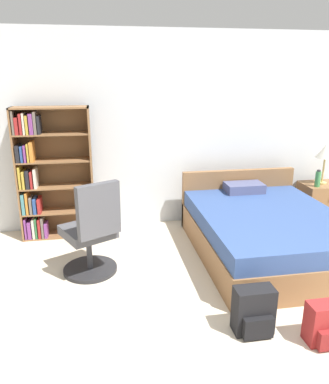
{
  "coord_description": "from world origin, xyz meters",
  "views": [
    {
      "loc": [
        -1.13,
        -1.77,
        2.04
      ],
      "look_at": [
        -0.48,
        1.98,
        0.84
      ],
      "focal_mm": 35.0,
      "sensor_mm": 36.0,
      "label": 1
    }
  ],
  "objects_px": {
    "bed": "(265,231)",
    "bookshelf": "(46,174)",
    "nightstand": "(319,202)",
    "table_lamp": "(326,152)",
    "office_chair": "(92,234)",
    "backpack_black": "(254,312)",
    "water_bottle": "(318,179)",
    "backpack_red": "(325,324)"
  },
  "relations": [
    {
      "from": "bed",
      "to": "office_chair",
      "type": "bearing_deg",
      "value": -174.85
    },
    {
      "from": "nightstand",
      "to": "backpack_red",
      "type": "relative_size",
      "value": 1.6
    },
    {
      "from": "bookshelf",
      "to": "backpack_black",
      "type": "bearing_deg",
      "value": -50.86
    },
    {
      "from": "bed",
      "to": "water_bottle",
      "type": "bearing_deg",
      "value": 34.58
    },
    {
      "from": "water_bottle",
      "to": "bookshelf",
      "type": "bearing_deg",
      "value": 176.8
    },
    {
      "from": "bookshelf",
      "to": "water_bottle",
      "type": "relative_size",
      "value": 6.97
    },
    {
      "from": "nightstand",
      "to": "backpack_black",
      "type": "bearing_deg",
      "value": -130.99
    },
    {
      "from": "bookshelf",
      "to": "water_bottle",
      "type": "distance_m",
      "value": 3.64
    },
    {
      "from": "office_chair",
      "to": "backpack_red",
      "type": "relative_size",
      "value": 3.07
    },
    {
      "from": "backpack_black",
      "to": "nightstand",
      "type": "bearing_deg",
      "value": 49.01
    },
    {
      "from": "bookshelf",
      "to": "table_lamp",
      "type": "relative_size",
      "value": 2.96
    },
    {
      "from": "bookshelf",
      "to": "office_chair",
      "type": "xyz_separation_m",
      "value": [
        0.56,
        -1.12,
        -0.38
      ]
    },
    {
      "from": "nightstand",
      "to": "bookshelf",
      "type": "bearing_deg",
      "value": 178.62
    },
    {
      "from": "nightstand",
      "to": "table_lamp",
      "type": "xyz_separation_m",
      "value": [
        0.01,
        0.02,
        0.73
      ]
    },
    {
      "from": "bookshelf",
      "to": "nightstand",
      "type": "relative_size",
      "value": 3.04
    },
    {
      "from": "nightstand",
      "to": "backpack_red",
      "type": "bearing_deg",
      "value": -120.18
    },
    {
      "from": "backpack_red",
      "to": "backpack_black",
      "type": "xyz_separation_m",
      "value": [
        -0.5,
        0.22,
        0.03
      ]
    },
    {
      "from": "bed",
      "to": "table_lamp",
      "type": "bearing_deg",
      "value": 35.36
    },
    {
      "from": "bookshelf",
      "to": "bed",
      "type": "height_order",
      "value": "bookshelf"
    },
    {
      "from": "water_bottle",
      "to": "bed",
      "type": "bearing_deg",
      "value": -145.42
    },
    {
      "from": "table_lamp",
      "to": "bookshelf",
      "type": "bearing_deg",
      "value": 178.87
    },
    {
      "from": "table_lamp",
      "to": "water_bottle",
      "type": "relative_size",
      "value": 2.36
    },
    {
      "from": "water_bottle",
      "to": "backpack_red",
      "type": "xyz_separation_m",
      "value": [
        -1.26,
        -2.31,
        -0.5
      ]
    },
    {
      "from": "bookshelf",
      "to": "table_lamp",
      "type": "xyz_separation_m",
      "value": [
        3.78,
        -0.07,
        0.17
      ]
    },
    {
      "from": "bookshelf",
      "to": "table_lamp",
      "type": "distance_m",
      "value": 3.79
    },
    {
      "from": "bookshelf",
      "to": "table_lamp",
      "type": "height_order",
      "value": "bookshelf"
    },
    {
      "from": "water_bottle",
      "to": "backpack_red",
      "type": "distance_m",
      "value": 2.68
    },
    {
      "from": "bookshelf",
      "to": "nightstand",
      "type": "distance_m",
      "value": 3.82
    },
    {
      "from": "bed",
      "to": "bookshelf",
      "type": "bearing_deg",
      "value": 159.77
    },
    {
      "from": "bookshelf",
      "to": "backpack_black",
      "type": "xyz_separation_m",
      "value": [
        1.86,
        -2.29,
        -0.65
      ]
    },
    {
      "from": "nightstand",
      "to": "backpack_black",
      "type": "relative_size",
      "value": 1.38
    },
    {
      "from": "nightstand",
      "to": "water_bottle",
      "type": "distance_m",
      "value": 0.43
    },
    {
      "from": "table_lamp",
      "to": "backpack_red",
      "type": "distance_m",
      "value": 2.94
    },
    {
      "from": "office_chair",
      "to": "water_bottle",
      "type": "distance_m",
      "value": 3.21
    },
    {
      "from": "bookshelf",
      "to": "office_chair",
      "type": "distance_m",
      "value": 1.31
    },
    {
      "from": "office_chair",
      "to": "nightstand",
      "type": "relative_size",
      "value": 1.92
    },
    {
      "from": "table_lamp",
      "to": "backpack_black",
      "type": "distance_m",
      "value": 3.04
    },
    {
      "from": "backpack_black",
      "to": "bookshelf",
      "type": "bearing_deg",
      "value": 129.14
    },
    {
      "from": "office_chair",
      "to": "table_lamp",
      "type": "distance_m",
      "value": 3.43
    },
    {
      "from": "bed",
      "to": "backpack_black",
      "type": "height_order",
      "value": "bed"
    },
    {
      "from": "bed",
      "to": "nightstand",
      "type": "distance_m",
      "value": 1.48
    },
    {
      "from": "water_bottle",
      "to": "backpack_red",
      "type": "relative_size",
      "value": 0.7
    }
  ]
}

